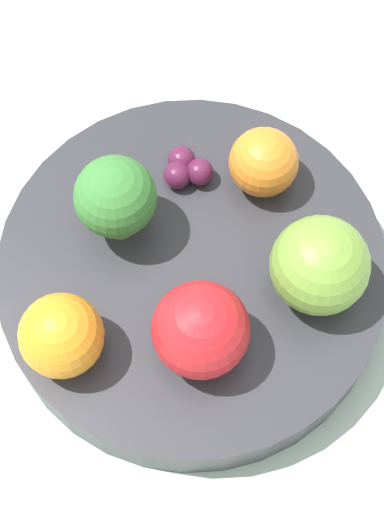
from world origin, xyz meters
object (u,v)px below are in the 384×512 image
at_px(bowl, 192,275).
at_px(apple_red, 201,330).
at_px(orange_back, 61,336).
at_px(orange_front, 264,162).
at_px(broccoli, 115,198).
at_px(apple_green, 320,266).
at_px(grape_cluster, 186,169).

bearing_deg(bowl, apple_red, 165.26).
relative_size(bowl, orange_back, 4.95).
bearing_deg(apple_red, bowl, -14.74).
height_order(orange_front, orange_back, orange_back).
distance_m(broccoli, orange_back, 0.09).
distance_m(apple_green, grape_cluster, 0.11).
bearing_deg(grape_cluster, orange_front, -113.48).
relative_size(orange_front, grape_cluster, 1.37).
bearing_deg(orange_front, apple_green, -178.25).
relative_size(broccoli, orange_back, 1.24).
height_order(bowl, apple_red, apple_red).
relative_size(broccoli, apple_red, 1.08).
bearing_deg(grape_cluster, bowl, 163.60).
bearing_deg(broccoli, orange_back, 141.26).
distance_m(apple_green, orange_back, 0.16).
bearing_deg(grape_cluster, orange_back, 129.44).
height_order(bowl, grape_cluster, grape_cluster).
height_order(apple_green, orange_front, apple_green).
xyz_separation_m(orange_back, grape_cluster, (0.09, -0.11, -0.02)).
xyz_separation_m(apple_red, orange_front, (0.09, -0.08, -0.01)).
height_order(bowl, apple_green, apple_green).
height_order(broccoli, apple_red, broccoli).
relative_size(apple_red, grape_cluster, 1.76).
distance_m(bowl, orange_back, 0.10).
height_order(apple_red, orange_back, apple_red).
relative_size(apple_red, apple_green, 0.96).
bearing_deg(apple_green, apple_red, 99.54).
height_order(broccoli, grape_cluster, broccoli).
bearing_deg(orange_back, broccoli, -38.74).
bearing_deg(orange_front, grape_cluster, 66.52).
xyz_separation_m(apple_green, grape_cluster, (0.10, 0.05, -0.02)).
height_order(bowl, broccoli, broccoli).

